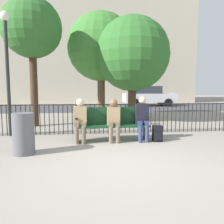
% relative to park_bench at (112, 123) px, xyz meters
% --- Properties ---
extents(ground_plane, '(80.00, 80.00, 0.00)m').
position_rel_park_bench_xyz_m(ground_plane, '(0.00, -1.93, -0.50)').
color(ground_plane, gray).
extents(park_bench, '(2.00, 0.45, 0.92)m').
position_rel_park_bench_xyz_m(park_bench, '(0.00, 0.00, 0.00)').
color(park_bench, '#14381E').
rests_on(park_bench, ground).
extents(seated_person_0, '(0.34, 0.39, 1.17)m').
position_rel_park_bench_xyz_m(seated_person_0, '(-0.85, -0.13, 0.15)').
color(seated_person_0, brown).
rests_on(seated_person_0, ground).
extents(seated_person_1, '(0.34, 0.39, 1.15)m').
position_rel_park_bench_xyz_m(seated_person_1, '(0.04, -0.13, 0.15)').
color(seated_person_1, brown).
rests_on(seated_person_1, ground).
extents(seated_person_2, '(0.34, 0.39, 1.21)m').
position_rel_park_bench_xyz_m(seated_person_2, '(0.82, -0.13, 0.17)').
color(seated_person_2, navy).
rests_on(seated_person_2, ground).
extents(backpack, '(0.24, 0.23, 0.44)m').
position_rel_park_bench_xyz_m(backpack, '(1.22, -0.23, -0.29)').
color(backpack, black).
rests_on(backpack, ground).
extents(fence_railing, '(9.01, 0.03, 0.95)m').
position_rel_park_bench_xyz_m(fence_railing, '(-0.02, 0.96, 0.06)').
color(fence_railing, black).
rests_on(fence_railing, ground).
extents(tree_0, '(2.19, 2.19, 4.73)m').
position_rel_park_bench_xyz_m(tree_0, '(-2.66, 2.62, 3.09)').
color(tree_0, '#422D1E').
rests_on(tree_0, ground).
extents(tree_1, '(3.09, 3.09, 4.40)m').
position_rel_park_bench_xyz_m(tree_1, '(1.21, 3.27, 2.34)').
color(tree_1, '#422D1E').
rests_on(tree_1, ground).
extents(tree_2, '(3.13, 3.13, 4.90)m').
position_rel_park_bench_xyz_m(tree_2, '(-0.03, 4.46, 2.81)').
color(tree_2, brown).
rests_on(tree_2, ground).
extents(lamp_post, '(0.28, 0.28, 3.64)m').
position_rel_park_bench_xyz_m(lamp_post, '(-2.99, 0.93, 1.91)').
color(lamp_post, black).
rests_on(lamp_post, ground).
extents(street_surface, '(24.00, 6.00, 0.01)m').
position_rel_park_bench_xyz_m(street_surface, '(0.00, 10.07, -0.50)').
color(street_surface, '#3D3D3F').
rests_on(street_surface, ground).
extents(parked_car_0, '(4.20, 1.94, 1.62)m').
position_rel_park_bench_xyz_m(parked_car_0, '(4.22, 11.61, 0.34)').
color(parked_car_0, silver).
rests_on(parked_car_0, ground).
extents(building_facade, '(20.00, 6.00, 16.51)m').
position_rel_park_bench_xyz_m(building_facade, '(0.00, 18.07, 7.75)').
color(building_facade, '#B2A893').
rests_on(building_facade, ground).
extents(trash_bin, '(0.46, 0.46, 0.90)m').
position_rel_park_bench_xyz_m(trash_bin, '(-2.04, -1.04, -0.05)').
color(trash_bin, '#56565B').
rests_on(trash_bin, ground).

